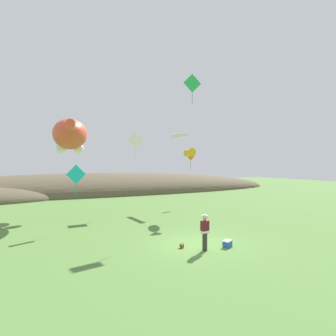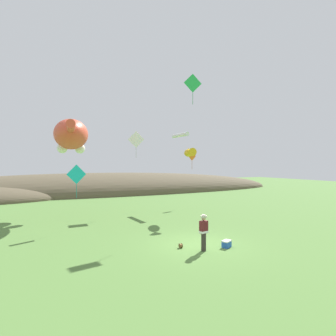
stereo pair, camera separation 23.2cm
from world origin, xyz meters
name	(u,v)px [view 1 (the left image)]	position (x,y,z in m)	size (l,w,h in m)	color
ground_plane	(199,245)	(0.00, 0.00, 0.00)	(120.00, 120.00, 0.00)	#517A38
distant_hill_ridge	(89,193)	(-1.75, 29.01, 0.00)	(63.42, 16.85, 6.04)	brown
festival_attendant	(205,231)	(-0.24, -0.92, 0.95)	(0.47, 0.35, 1.77)	#332D28
kite_spool	(182,246)	(-1.07, -0.06, 0.12)	(0.14, 0.23, 0.23)	olive
picnic_cooler	(227,244)	(1.13, -0.91, 0.18)	(0.58, 0.51, 0.36)	blue
kite_giant_cat	(70,135)	(-5.66, 10.88, 6.63)	(2.89, 9.19, 2.79)	#E04C33
kite_fish_windsock	(189,153)	(3.33, 7.21, 5.24)	(1.35, 2.54, 0.75)	gold
kite_tube_streamer	(179,135)	(4.72, 11.73, 7.23)	(0.75, 2.63, 0.44)	white
kite_diamond_orange	(191,156)	(6.46, 12.45, 5.16)	(1.02, 0.15, 1.93)	orange
kite_diamond_green	(192,83)	(2.70, 5.51, 10.40)	(1.40, 0.27, 2.32)	green
kite_diamond_white	(135,140)	(-0.10, 11.02, 6.53)	(1.32, 0.75, 2.41)	white
kite_diamond_teal	(76,175)	(-5.60, 6.19, 3.59)	(1.25, 0.34, 2.19)	#19BFBF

